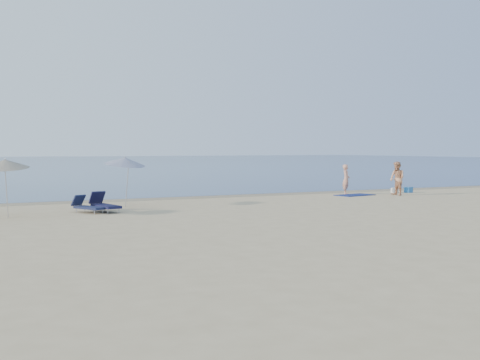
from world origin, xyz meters
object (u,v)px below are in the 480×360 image
at_px(person_left, 346,179).
at_px(person_right, 397,178).
at_px(blue_cooler, 408,190).
at_px(umbrella_near, 125,161).

height_order(person_left, person_right, person_right).
bearing_deg(blue_cooler, umbrella_near, 166.22).
distance_m(person_left, umbrella_near, 12.38).
bearing_deg(person_left, person_right, -90.01).
bearing_deg(person_left, umbrella_near, 136.85).
relative_size(person_left, umbrella_near, 0.72).
xyz_separation_m(person_left, umbrella_near, (-12.24, -1.49, 1.10)).
bearing_deg(blue_cooler, person_left, 155.87).
bearing_deg(person_right, blue_cooler, 125.84).
height_order(person_right, blue_cooler, person_right).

